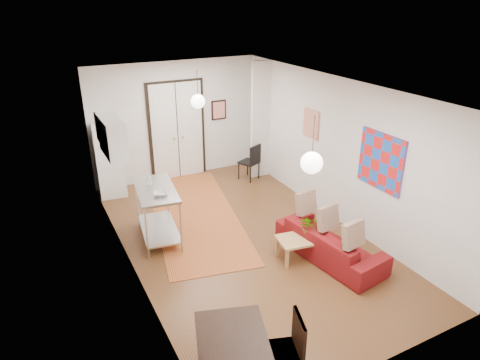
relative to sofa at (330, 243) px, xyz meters
name	(u,v)px	position (x,y,z in m)	size (l,w,h in m)	color
floor	(242,238)	(-1.08, 1.29, -0.30)	(7.00, 7.00, 0.00)	brown
ceiling	(242,87)	(-1.08, 1.29, 2.60)	(4.20, 7.00, 0.02)	white
wall_back	(176,121)	(-1.08, 4.79, 1.15)	(4.20, 0.02, 2.90)	white
wall_front	(386,272)	(-1.08, -2.21, 1.15)	(4.20, 0.02, 2.90)	white
wall_left	(125,191)	(-3.18, 1.29, 1.15)	(0.02, 7.00, 2.90)	white
wall_right	(335,150)	(1.02, 1.29, 1.15)	(0.02, 7.00, 2.90)	white
double_doors	(177,131)	(-1.08, 4.74, 0.90)	(1.44, 0.06, 2.50)	silver
stub_partition	(261,121)	(0.77, 3.84, 1.15)	(0.50, 0.10, 2.90)	white
wall_cabinet	(112,137)	(-3.00, 2.79, 1.60)	(0.35, 1.00, 0.70)	white
painting_popart	(381,161)	(1.00, 0.04, 1.35)	(0.05, 1.00, 1.00)	red
painting_abstract	(311,124)	(1.00, 2.09, 1.50)	(0.05, 0.50, 0.60)	#F0E5C8
poster_back	(219,110)	(0.07, 4.76, 1.30)	(0.40, 0.03, 0.50)	red
print_left	(99,128)	(-3.15, 3.29, 1.65)	(0.03, 0.44, 0.54)	#96623E
pendant_back	(198,101)	(-1.08, 3.29, 1.95)	(0.30, 0.30, 0.80)	white
pendant_front	(312,163)	(-1.08, -0.71, 1.95)	(0.30, 0.30, 0.80)	white
kilim_rug	(195,215)	(-1.52, 2.59, -0.29)	(1.65, 4.41, 0.01)	#B45C2D
sofa	(330,243)	(0.00, 0.00, 0.00)	(2.05, 0.80, 0.60)	maroon
coffee_table	(304,240)	(-0.41, 0.21, 0.06)	(1.00, 0.65, 0.41)	tan
potted_plant	(310,226)	(-0.31, 0.21, 0.32)	(0.36, 0.31, 0.40)	#2B612D
kitchen_counter	(157,205)	(-2.48, 2.03, 0.40)	(0.86, 1.44, 1.04)	#AFB2B4
bowl	(161,193)	(-2.48, 1.73, 0.77)	(0.25, 0.25, 0.06)	beige
soap_bottle	(149,179)	(-2.53, 2.28, 0.85)	(0.10, 0.10, 0.22)	#5490B7
fridge	(110,161)	(-2.83, 4.44, 0.53)	(0.59, 0.59, 1.67)	white
dining_table	(235,357)	(-2.82, -1.86, 0.39)	(1.19, 1.57, 0.77)	black
dining_chair_near	(276,341)	(-2.22, -1.76, 0.25)	(0.57, 0.70, 0.96)	#3D2313
dining_chair_far	(276,341)	(-2.22, -1.76, 0.25)	(0.57, 0.70, 0.96)	#3D2313
black_side_chair	(247,158)	(0.42, 3.85, 0.24)	(0.56, 0.58, 0.93)	black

